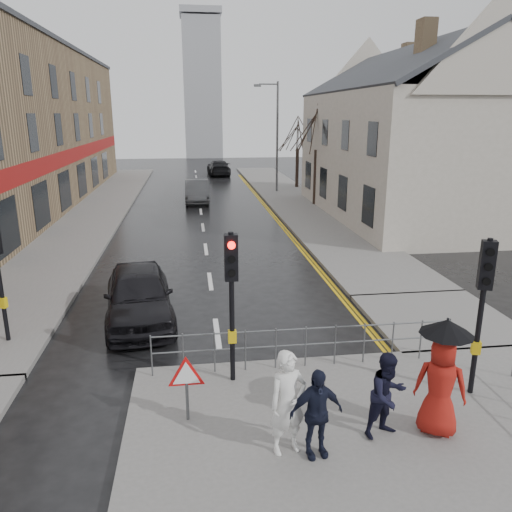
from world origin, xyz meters
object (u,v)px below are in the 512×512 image
object	(u,v)px
car_parked	(139,295)
car_mid	(197,191)
pedestrian_b	(388,395)
pedestrian_with_umbrella	(442,375)
pedestrian_a	(288,403)
pedestrian_d	(316,413)

from	to	relation	value
car_parked	car_mid	bearing A→B (deg)	77.56
pedestrian_b	pedestrian_with_umbrella	size ratio (longest dim) A/B	0.72
pedestrian_a	car_mid	world-z (taller)	pedestrian_a
pedestrian_with_umbrella	car_parked	distance (m)	8.80
pedestrian_b	car_parked	world-z (taller)	pedestrian_b
pedestrian_d	car_mid	xyz separation A→B (m)	(-1.55, 27.09, -0.21)
pedestrian_a	pedestrian_with_umbrella	world-z (taller)	pedestrian_with_umbrella
pedestrian_a	car_parked	xyz separation A→B (m)	(-3.14, 6.57, -0.29)
pedestrian_b	pedestrian_with_umbrella	bearing A→B (deg)	-22.56
pedestrian_d	car_parked	distance (m)	7.64
pedestrian_b	pedestrian_with_umbrella	world-z (taller)	pedestrian_with_umbrella
pedestrian_a	pedestrian_b	size ratio (longest dim) A/B	1.16
pedestrian_b	car_mid	size ratio (longest dim) A/B	0.36
car_parked	car_mid	size ratio (longest dim) A/B	1.04
car_parked	car_mid	world-z (taller)	car_parked
pedestrian_a	pedestrian_d	size ratio (longest dim) A/B	1.17
pedestrian_a	pedestrian_with_umbrella	xyz separation A→B (m)	(2.87, 0.17, 0.23)
pedestrian_d	car_mid	size ratio (longest dim) A/B	0.36
pedestrian_d	car_parked	bearing A→B (deg)	110.40
pedestrian_a	car_parked	distance (m)	7.29
car_mid	pedestrian_a	bearing A→B (deg)	-87.24
pedestrian_a	car_parked	world-z (taller)	pedestrian_a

